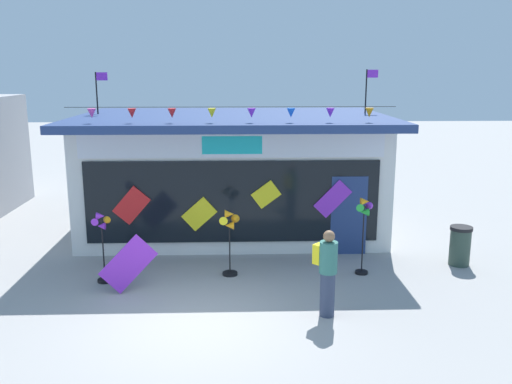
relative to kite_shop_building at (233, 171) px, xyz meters
name	(u,v)px	position (x,y,z in m)	size (l,w,h in m)	color
ground_plane	(198,320)	(-0.63, -6.08, -1.70)	(80.00, 80.00, 0.00)	#9E9B99
kite_shop_building	(233,171)	(0.00, 0.00, 0.00)	(8.44, 5.79, 4.57)	silver
wind_spinner_far_left	(102,238)	(-2.81, -4.12, -0.68)	(0.38, 0.33, 1.59)	black
wind_spinner_left	(230,231)	(-0.06, -3.80, -0.65)	(0.45, 0.34, 1.53)	black
wind_spinner_center_left	(364,220)	(2.94, -3.82, -0.42)	(0.42, 0.29, 1.79)	black
person_near_camera	(327,271)	(1.79, -5.94, -0.81)	(0.46, 0.46, 1.68)	#333D56
trash_bin	(460,246)	(5.40, -3.29, -1.22)	(0.52, 0.52, 0.95)	#2D4238
display_kite_on_ground	(128,264)	(-2.17, -4.65, -1.09)	(0.62, 0.03, 1.13)	purple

